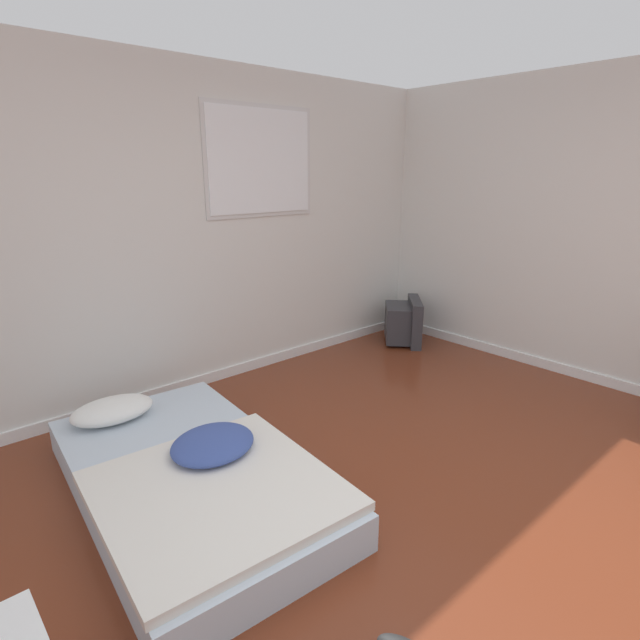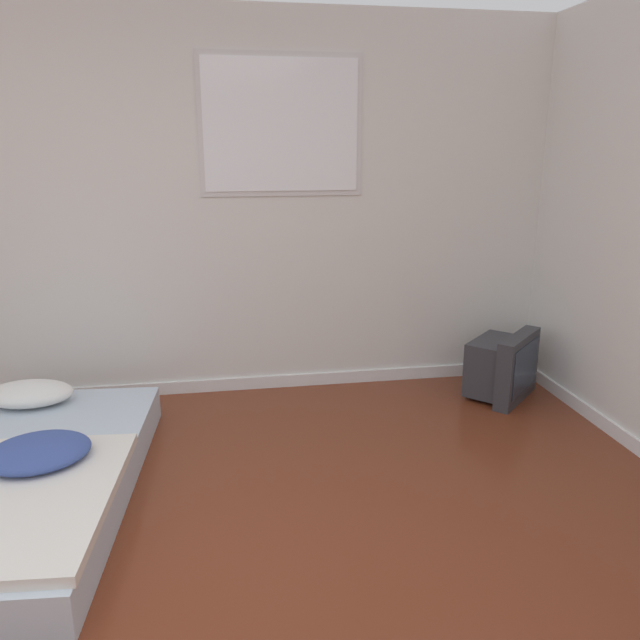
# 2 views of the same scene
# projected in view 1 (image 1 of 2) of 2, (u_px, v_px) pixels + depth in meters

# --- Properties ---
(ground_plane) EXTENTS (20.00, 20.00, 0.00)m
(ground_plane) POSITION_uv_depth(u_px,v_px,m) (447.00, 550.00, 2.45)
(ground_plane) COLOR maroon
(wall_back) EXTENTS (7.74, 0.08, 2.60)m
(wall_back) POSITION_uv_depth(u_px,v_px,m) (182.00, 235.00, 3.94)
(wall_back) COLOR silver
(wall_back) RESTS_ON ground_plane
(mattress_bed) EXTENTS (1.25, 2.05, 0.35)m
(mattress_bed) POSITION_uv_depth(u_px,v_px,m) (189.00, 474.00, 2.83)
(mattress_bed) COLOR silver
(mattress_bed) RESTS_ON ground_plane
(crt_tv) EXTENTS (0.61, 0.61, 0.47)m
(crt_tv) POSITION_uv_depth(u_px,v_px,m) (404.00, 322.00, 5.33)
(crt_tv) COLOR #333338
(crt_tv) RESTS_ON ground_plane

